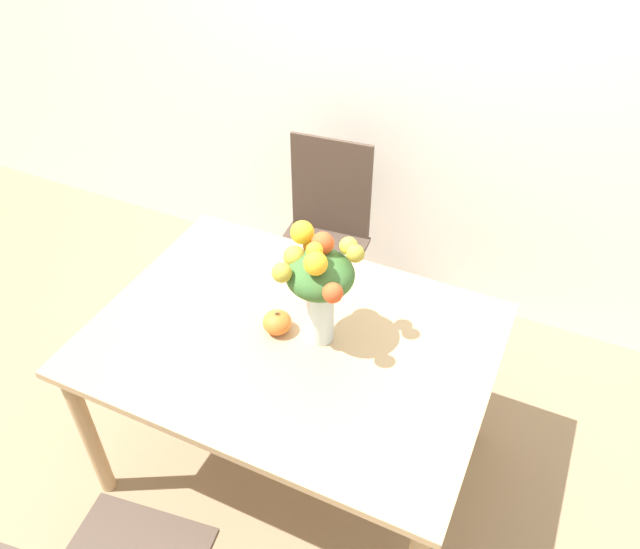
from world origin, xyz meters
name	(u,v)px	position (x,y,z in m)	size (l,w,h in m)	color
ground_plane	(296,457)	(0.00, 0.00, 0.00)	(12.00, 12.00, 0.00)	#8E7556
wall_back	(424,40)	(0.00, 1.30, 1.35)	(8.00, 0.06, 2.70)	white
dining_table	(292,353)	(0.00, 0.00, 0.65)	(1.39, 1.01, 0.73)	tan
flower_vase	(319,279)	(0.09, 0.04, 0.99)	(0.26, 0.24, 0.43)	silver
pumpkin	(277,322)	(-0.06, 0.01, 0.77)	(0.10, 0.10, 0.09)	orange
dining_chair_near_window	(322,238)	(-0.28, 0.87, 0.49)	(0.46, 0.46, 0.96)	#47382D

